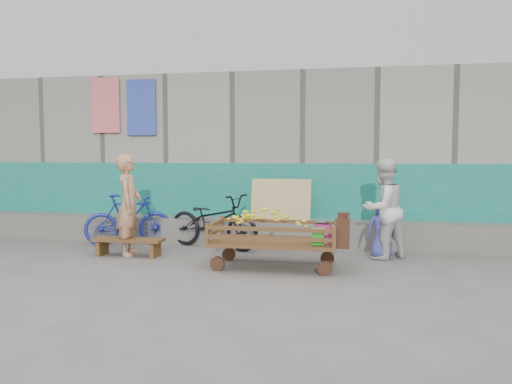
% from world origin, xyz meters
% --- Properties ---
extents(ground, '(80.00, 80.00, 0.00)m').
position_xyz_m(ground, '(0.00, 0.00, 0.00)').
color(ground, '#575450').
rests_on(ground, ground).
extents(building_wall, '(12.00, 3.50, 3.00)m').
position_xyz_m(building_wall, '(-0.00, 4.05, 1.47)').
color(building_wall, gray).
rests_on(building_wall, ground).
extents(banana_cart, '(1.88, 0.86, 0.80)m').
position_xyz_m(banana_cart, '(0.39, 0.68, 0.54)').
color(banana_cart, '#543B17').
rests_on(banana_cart, ground).
extents(bench, '(1.09, 0.33, 0.27)m').
position_xyz_m(bench, '(-1.88, 1.04, 0.20)').
color(bench, '#543B17').
rests_on(bench, ground).
extents(vendor_man, '(0.49, 0.64, 1.56)m').
position_xyz_m(vendor_man, '(-1.91, 1.15, 0.78)').
color(vendor_man, tan).
rests_on(vendor_man, ground).
extents(woman, '(0.92, 0.90, 1.50)m').
position_xyz_m(woman, '(1.93, 1.59, 0.75)').
color(woman, silver).
rests_on(woman, ground).
extents(child, '(0.47, 0.35, 0.87)m').
position_xyz_m(child, '(1.91, 1.58, 0.44)').
color(child, '#3B4196').
rests_on(child, ground).
extents(bicycle_dark, '(1.83, 1.14, 0.91)m').
position_xyz_m(bicycle_dark, '(-0.78, 1.90, 0.45)').
color(bicycle_dark, black).
rests_on(bicycle_dark, ground).
extents(bicycle_blue, '(1.51, 0.95, 0.88)m').
position_xyz_m(bicycle_blue, '(-2.28, 1.89, 0.44)').
color(bicycle_blue, navy).
rests_on(bicycle_blue, ground).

